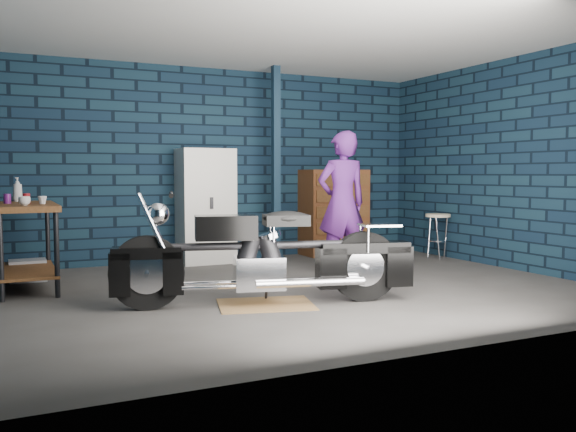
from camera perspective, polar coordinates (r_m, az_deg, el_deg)
name	(u,v)px	position (r m, az deg, el deg)	size (l,w,h in m)	color
ground	(304,288)	(6.58, 1.46, -6.74)	(6.00, 6.00, 0.00)	#454341
room_walls	(282,114)	(7.00, -0.57, 9.55)	(6.02, 5.01, 2.71)	black
support_post	(276,165)	(8.46, -1.14, 4.83)	(0.10, 0.10, 2.70)	#102333
workbench	(27,246)	(7.03, -23.26, -2.63)	(0.60, 1.40, 0.91)	brown
drip_mat	(266,304)	(5.76, -2.10, -8.26)	(0.87, 0.66, 0.01)	brown
motorcycle	(266,249)	(5.67, -2.11, -3.07)	(2.40, 0.65, 1.06)	black
person	(342,203)	(7.44, 5.08, 1.23)	(0.63, 0.42, 1.74)	#551E73
storage_bin	(28,270)	(7.57, -23.17, -4.71)	(0.40, 0.28, 0.25)	gray
locker	(206,206)	(8.41, -7.70, 0.93)	(0.73, 0.52, 1.56)	beige
tool_chest	(334,212)	(9.23, 4.34, 0.35)	(0.96, 0.53, 1.28)	brown
shop_stool	(438,236)	(9.06, 13.83, -1.85)	(0.35, 0.35, 0.65)	beige
cup_a	(24,201)	(6.61, -23.44, 1.31)	(0.11, 0.11, 0.09)	beige
cup_b	(42,200)	(6.81, -22.00, 1.39)	(0.09, 0.09, 0.08)	beige
mug_purple	(7,199)	(7.07, -24.78, 1.48)	(0.07, 0.07, 0.10)	#5F1A68
mug_red	(26,198)	(7.09, -23.28, 1.53)	(0.08, 0.08, 0.10)	#A1151B
bottle	(18,189)	(7.53, -23.98, 2.29)	(0.11, 0.11, 0.27)	gray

